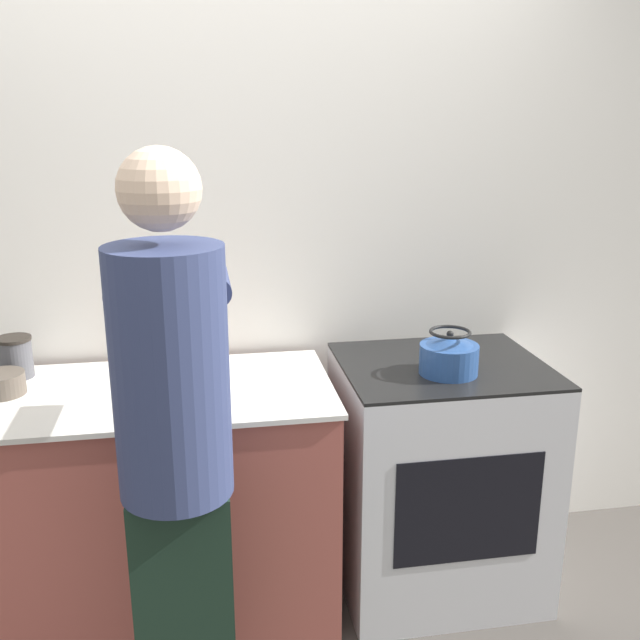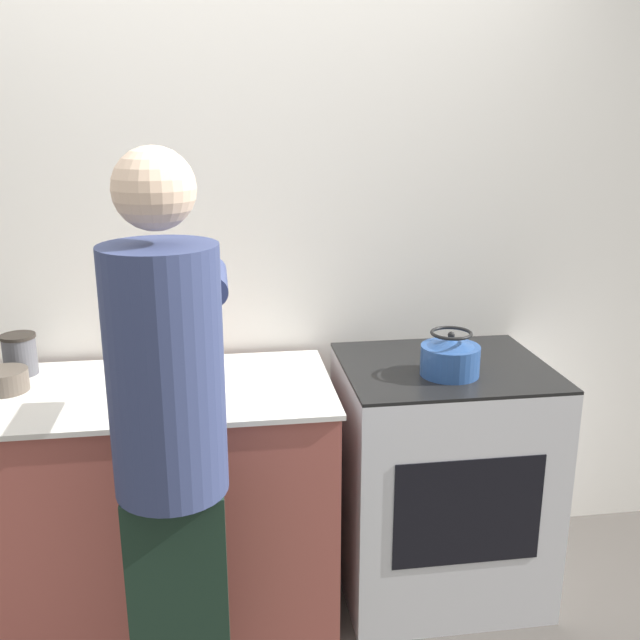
{
  "view_description": "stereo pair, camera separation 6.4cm",
  "coord_description": "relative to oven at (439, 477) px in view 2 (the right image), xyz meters",
  "views": [
    {
      "loc": [
        -0.16,
        -2.05,
        1.81
      ],
      "look_at": [
        0.23,
        0.22,
        1.14
      ],
      "focal_mm": 40.0,
      "sensor_mm": 36.0,
      "label": 1
    },
    {
      "loc": [
        -0.1,
        -2.06,
        1.81
      ],
      "look_at": [
        0.23,
        0.22,
        1.14
      ],
      "focal_mm": 40.0,
      "sensor_mm": 36.0,
      "label": 2
    }
  ],
  "objects": [
    {
      "name": "kettle",
      "position": [
        -0.02,
        -0.1,
        0.53
      ],
      "size": [
        0.21,
        0.21,
        0.16
      ],
      "color": "#284C8C",
      "rests_on": "oven"
    },
    {
      "name": "canister_jar",
      "position": [
        -1.54,
        0.21,
        0.51
      ],
      "size": [
        0.12,
        0.12,
        0.15
      ],
      "color": "#4C4C51",
      "rests_on": "counter"
    },
    {
      "name": "person",
      "position": [
        -0.96,
        -0.57,
        0.49
      ],
      "size": [
        0.35,
        0.59,
        1.74
      ],
      "color": "black",
      "rests_on": "ground_plane"
    },
    {
      "name": "bowl_mixing",
      "position": [
        -1.02,
        0.21,
        0.47
      ],
      "size": [
        0.17,
        0.17,
        0.09
      ],
      "color": "#9E4738",
      "rests_on": "counter"
    },
    {
      "name": "cutting_board",
      "position": [
        -0.99,
        -0.13,
        0.44
      ],
      "size": [
        0.29,
        0.18,
        0.02
      ],
      "color": "tan",
      "rests_on": "counter"
    },
    {
      "name": "bowl_prep",
      "position": [
        -1.55,
        0.04,
        0.47
      ],
      "size": [
        0.16,
        0.16,
        0.08
      ],
      "color": "brown",
      "rests_on": "counter"
    },
    {
      "name": "counter",
      "position": [
        -1.12,
        -0.0,
        -0.01
      ],
      "size": [
        1.39,
        0.66,
        0.89
      ],
      "color": "#9E4C42",
      "rests_on": "ground_plane"
    },
    {
      "name": "oven",
      "position": [
        0.0,
        0.0,
        0.0
      ],
      "size": [
        0.75,
        0.64,
        0.92
      ],
      "color": "silver",
      "rests_on": "ground_plane"
    },
    {
      "name": "wall_back",
      "position": [
        -0.71,
        0.39,
        0.84
      ],
      "size": [
        8.0,
        0.05,
        2.6
      ],
      "color": "white",
      "rests_on": "ground_plane"
    },
    {
      "name": "knife",
      "position": [
        -1.01,
        -0.13,
        0.45
      ],
      "size": [
        0.26,
        0.08,
        0.01
      ],
      "rotation": [
        0.0,
        0.0,
        -0.19
      ],
      "color": "silver",
      "rests_on": "cutting_board"
    }
  ]
}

